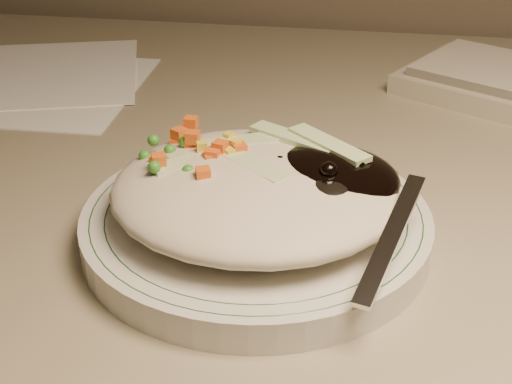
# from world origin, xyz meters

# --- Properties ---
(desk) EXTENTS (1.40, 0.70, 0.74)m
(desk) POSITION_xyz_m (0.00, 1.38, 0.54)
(desk) COLOR gray
(desk) RESTS_ON ground
(plate) EXTENTS (0.24, 0.24, 0.02)m
(plate) POSITION_xyz_m (-0.05, 1.22, 0.75)
(plate) COLOR silver
(plate) RESTS_ON desk
(plate_rim) EXTENTS (0.23, 0.23, 0.00)m
(plate_rim) POSITION_xyz_m (-0.05, 1.22, 0.76)
(plate_rim) COLOR #144723
(plate_rim) RESTS_ON plate
(meal) EXTENTS (0.21, 0.19, 0.05)m
(meal) POSITION_xyz_m (-0.04, 1.22, 0.78)
(meal) COLOR #C0B59C
(meal) RESTS_ON plate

